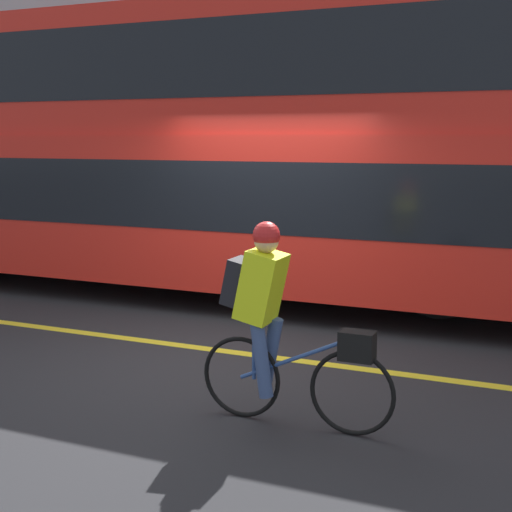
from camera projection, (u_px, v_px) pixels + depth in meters
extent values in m
plane|color=#232326|center=(217.00, 355.00, 7.36)|extent=(80.00, 80.00, 0.00)
cube|color=yellow|center=(223.00, 351.00, 7.50)|extent=(50.00, 0.14, 0.01)
cube|color=#A8A399|center=(359.00, 263.00, 12.38)|extent=(60.00, 1.88, 0.14)
cube|color=#9E9EA3|center=(379.00, 92.00, 12.88)|extent=(60.00, 0.30, 6.08)
cylinder|color=black|center=(440.00, 274.00, 8.86)|extent=(1.09, 0.30, 1.09)
cube|color=red|center=(185.00, 204.00, 10.14)|extent=(11.61, 2.47, 1.93)
cube|color=black|center=(185.00, 187.00, 10.11)|extent=(11.14, 2.49, 0.85)
cube|color=red|center=(183.00, 76.00, 9.85)|extent=(11.61, 2.37, 1.63)
cube|color=black|center=(183.00, 69.00, 9.84)|extent=(11.14, 2.39, 0.91)
torus|color=black|center=(352.00, 393.00, 5.34)|extent=(0.67, 0.04, 0.67)
torus|color=black|center=(241.00, 377.00, 5.69)|extent=(0.67, 0.04, 0.67)
cylinder|color=#2D4C8C|center=(295.00, 358.00, 5.48)|extent=(0.93, 0.03, 0.45)
cylinder|color=#2D4C8C|center=(254.00, 349.00, 5.61)|extent=(0.03, 0.03, 0.49)
cube|color=black|center=(357.00, 346.00, 5.26)|extent=(0.26, 0.16, 0.22)
cube|color=#D8EA19|center=(261.00, 286.00, 5.50)|extent=(0.37, 0.32, 0.58)
cube|color=black|center=(238.00, 281.00, 5.58)|extent=(0.21, 0.26, 0.38)
cylinder|color=#384C7A|center=(270.00, 354.00, 5.66)|extent=(0.21, 0.11, 0.60)
cylinder|color=#384C7A|center=(262.00, 360.00, 5.50)|extent=(0.19, 0.11, 0.60)
sphere|color=tan|center=(266.00, 241.00, 5.43)|extent=(0.19, 0.19, 0.19)
sphere|color=red|center=(266.00, 235.00, 5.42)|extent=(0.21, 0.21, 0.21)
cylinder|color=#194C23|center=(506.00, 237.00, 11.26)|extent=(0.48, 0.48, 1.03)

